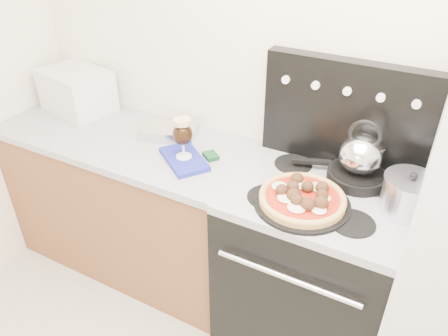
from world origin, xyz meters
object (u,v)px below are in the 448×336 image
Objects in this scene: toaster_oven at (77,91)px; oven_mitt at (184,159)px; pizza_pan at (302,203)px; stock_pot at (408,196)px; stove_body at (308,270)px; pizza at (302,197)px; tea_kettle at (362,151)px; beer_glass at (183,138)px; skillet at (357,176)px; base_cabinet at (134,204)px.

oven_mitt is at bearing -1.71° from toaster_oven.
toaster_oven reaches higher than oven_mitt.
pizza_pan is 0.42m from stock_pot.
stove_body is at bearing 5.51° from toaster_oven.
toaster_oven is 1.37× the size of oven_mitt.
tea_kettle reaches higher than pizza.
stock_pot is at bearing 4.01° from beer_glass.
beer_glass is 0.82m from skillet.
beer_glass reaches higher than pizza_pan.
stove_body is 3.34× the size of skillet.
pizza reaches higher than stove_body.
pizza reaches higher than skillet.
skillet is (0.79, 0.20, 0.03)m from oven_mitt.
beer_glass is 0.82m from tea_kettle.
toaster_oven is (-0.44, 0.13, 0.59)m from base_cabinet.
base_cabinet is at bearing -5.36° from toaster_oven.
pizza is 0.41m from stock_pot.
stove_body is at bearing 72.96° from pizza_pan.
skillet reaches higher than pizza_pan.
pizza is 0.32m from skillet.
tea_kettle is (1.22, 0.13, 0.64)m from base_cabinet.
tea_kettle is at bearing 150.40° from stock_pot.
pizza_pan is 0.32m from skillet.
toaster_oven is 1.83× the size of tea_kettle.
stock_pot is at bearing -29.60° from skillet.
oven_mitt is at bearing -169.94° from tea_kettle.
stock_pot is (0.23, -0.13, 0.05)m from skillet.
stove_body is 2.19× the size of pizza_pan.
stock_pot is at bearing 0.05° from base_cabinet.
skillet is 0.13m from tea_kettle.
pizza_pan is 1.52× the size of skillet.
base_cabinet is at bearing 178.70° from stove_body.
base_cabinet is 1.39m from tea_kettle.
tea_kettle is (0.12, 0.16, 0.63)m from stove_body.
pizza is (1.51, -0.28, -0.06)m from toaster_oven.
stove_body is 0.82m from oven_mitt.
toaster_oven reaches higher than pizza.
pizza reaches higher than pizza_pan.
stove_body is at bearing 72.96° from pizza.
oven_mitt is 0.64m from pizza_pan.
beer_glass is (0.00, 0.00, 0.12)m from oven_mitt.
tea_kettle is (0.79, 0.20, 0.05)m from beer_glass.
skillet is 0.27m from stock_pot.
pizza_pan is at bearing -123.16° from tea_kettle.
stove_body is 0.65m from stock_pot.
pizza is (0.63, -0.08, -0.07)m from beer_glass.
base_cabinet is 1.19m from pizza_pan.
pizza is (0.00, 0.00, 0.03)m from pizza_pan.
beer_glass is at bearing -175.99° from stock_pot.
toaster_oven is at bearing 169.37° from pizza_pan.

